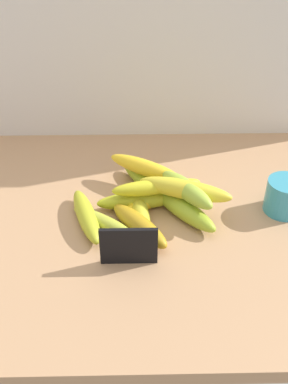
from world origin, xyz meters
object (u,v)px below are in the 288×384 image
at_px(banana_2, 86,216).
at_px(banana_3, 105,223).
at_px(coffee_mug, 287,196).
at_px(banana_11, 146,188).
at_px(chalkboard_sign, 129,247).
at_px(banana_5, 155,198).
at_px(banana_0, 139,225).
at_px(banana_4, 147,183).
at_px(banana_6, 171,190).
at_px(banana_1, 182,208).
at_px(banana_8, 139,200).
at_px(banana_10, 186,189).
at_px(banana_12, 185,189).
at_px(banana_7, 140,212).
at_px(banana_9, 145,168).

distance_m(banana_2, banana_3, 0.05).
bearing_deg(coffee_mug, banana_11, 178.41).
distance_m(chalkboard_sign, banana_5, 0.19).
xyz_separation_m(banana_0, banana_3, (-0.07, 0.01, -0.01)).
relative_size(banana_4, banana_6, 1.31).
distance_m(banana_1, banana_6, 0.07).
bearing_deg(banana_1, banana_11, 163.10).
height_order(banana_2, banana_3, banana_2).
relative_size(banana_8, banana_10, 1.20).
height_order(banana_0, banana_10, banana_10).
bearing_deg(coffee_mug, banana_0, -167.30).
distance_m(banana_3, banana_10, 0.19).
xyz_separation_m(banana_1, banana_6, (-0.02, 0.07, -0.00)).
height_order(banana_8, banana_12, banana_12).
xyz_separation_m(banana_7, banana_8, (-0.00, 0.04, 0.00)).
xyz_separation_m(banana_2, banana_7, (0.12, 0.01, -0.00)).
distance_m(banana_2, banana_11, 0.14).
relative_size(banana_2, banana_7, 0.98).
relative_size(chalkboard_sign, banana_2, 0.59).
relative_size(banana_2, banana_4, 0.93).
height_order(coffee_mug, banana_7, coffee_mug).
relative_size(chalkboard_sign, coffee_mug, 1.06).
bearing_deg(banana_0, coffee_mug, 12.70).
height_order(coffee_mug, banana_12, banana_12).
distance_m(banana_2, banana_7, 0.12).
distance_m(banana_1, banana_11, 0.09).
height_order(coffee_mug, banana_2, coffee_mug).
relative_size(chalkboard_sign, banana_7, 0.58).
xyz_separation_m(banana_6, banana_10, (0.03, -0.06, 0.05)).
height_order(banana_1, banana_4, banana_1).
xyz_separation_m(banana_4, banana_7, (-0.02, -0.11, 0.00)).
height_order(chalkboard_sign, banana_10, banana_10).
distance_m(banana_7, banana_8, 0.04).
bearing_deg(banana_6, banana_8, -151.40).
distance_m(banana_8, banana_11, 0.04).
height_order(banana_6, banana_9, banana_9).
xyz_separation_m(chalkboard_sign, banana_5, (0.06, 0.18, -0.02)).
xyz_separation_m(banana_2, banana_3, (0.04, -0.02, -0.00)).
distance_m(banana_1, banana_8, 0.10).
bearing_deg(banana_1, coffee_mug, 3.73).
xyz_separation_m(banana_1, banana_8, (-0.09, 0.03, -0.00)).
height_order(banana_2, banana_5, banana_2).
distance_m(banana_8, banana_10, 0.11).
height_order(chalkboard_sign, banana_5, chalkboard_sign).
bearing_deg(banana_4, coffee_mug, -15.93).
bearing_deg(banana_11, banana_12, -10.71).
distance_m(banana_4, banana_7, 0.11).
bearing_deg(banana_4, banana_12, -49.92).
xyz_separation_m(chalkboard_sign, banana_0, (0.02, 0.08, -0.02)).
distance_m(banana_5, banana_8, 0.04).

